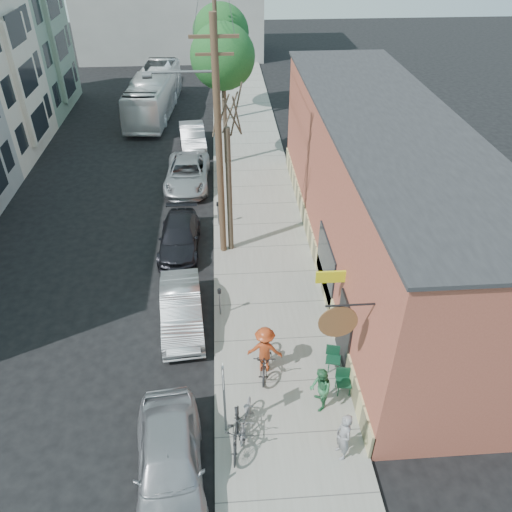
{
  "coord_description": "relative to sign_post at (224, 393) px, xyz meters",
  "views": [
    {
      "loc": [
        2.61,
        -13.02,
        13.31
      ],
      "look_at": [
        3.77,
        3.38,
        1.5
      ],
      "focal_mm": 35.0,
      "sensor_mm": 36.0,
      "label": 1
    }
  ],
  "objects": [
    {
      "name": "sidewalk",
      "position": [
        1.9,
        14.72,
        -1.76
      ],
      "size": [
        4.5,
        58.0,
        0.15
      ],
      "primitive_type": "cube",
      "color": "gray",
      "rests_on": "ground"
    },
    {
      "name": "tree_leafy_mid",
      "position": [
        0.45,
        18.96,
        4.49
      ],
      "size": [
        3.54,
        3.54,
        7.97
      ],
      "color": "#44392C",
      "rests_on": "sidewalk"
    },
    {
      "name": "parking_meter_near",
      "position": [
        -0.1,
        5.21,
        -0.85
      ],
      "size": [
        0.14,
        0.14,
        1.24
      ],
      "color": "slate",
      "rests_on": "sidewalk"
    },
    {
      "name": "parking_meter_far",
      "position": [
        -0.1,
        11.8,
        -0.85
      ],
      "size": [
        0.14,
        0.14,
        1.24
      ],
      "color": "slate",
      "rests_on": "sidewalk"
    },
    {
      "name": "car_0",
      "position": [
        -1.55,
        -1.39,
        -1.04
      ],
      "size": [
        2.32,
        4.81,
        1.58
      ],
      "primitive_type": "imported",
      "rotation": [
        0.0,
        0.0,
        0.1
      ],
      "color": "#A0A0A8",
      "rests_on": "ground"
    },
    {
      "name": "parked_bike_a",
      "position": [
        0.3,
        -0.5,
        -1.09
      ],
      "size": [
        0.74,
        2.0,
        1.18
      ],
      "primitive_type": "imported",
      "rotation": [
        0.0,
        0.0,
        -0.1
      ],
      "color": "black",
      "rests_on": "sidewalk"
    },
    {
      "name": "utility_pole_near",
      "position": [
        0.04,
        9.59,
        3.58
      ],
      "size": [
        3.57,
        0.28,
        10.0
      ],
      "color": "#503A28",
      "rests_on": "sidewalk"
    },
    {
      "name": "utility_pole_far",
      "position": [
        0.1,
        26.16,
        3.51
      ],
      "size": [
        1.8,
        0.28,
        10.0
      ],
      "color": "#503A28",
      "rests_on": "sidewalk"
    },
    {
      "name": "patio_chair_b",
      "position": [
        3.84,
        1.18,
        -1.24
      ],
      "size": [
        0.54,
        0.54,
        0.88
      ],
      "primitive_type": null,
      "rotation": [
        0.0,
        0.0,
        -0.09
      ],
      "color": "#0F3825",
      "rests_on": "sidewalk"
    },
    {
      "name": "ground",
      "position": [
        -2.35,
        3.72,
        -1.83
      ],
      "size": [
        120.0,
        120.0,
        0.0
      ],
      "primitive_type": "plane",
      "color": "black"
    },
    {
      "name": "patron_grey",
      "position": [
        3.31,
        -1.08,
        -0.83
      ],
      "size": [
        0.52,
        0.69,
        1.7
      ],
      "primitive_type": "imported",
      "rotation": [
        0.0,
        0.0,
        -1.38
      ],
      "color": "gray",
      "rests_on": "sidewalk"
    },
    {
      "name": "cafe_building",
      "position": [
        6.64,
        8.71,
        1.47
      ],
      "size": [
        6.6,
        20.2,
        6.61
      ],
      "color": "#9A4B39",
      "rests_on": "ground"
    },
    {
      "name": "sign_post",
      "position": [
        0.0,
        0.0,
        0.0
      ],
      "size": [
        0.07,
        0.45,
        2.8
      ],
      "color": "slate",
      "rests_on": "sidewalk"
    },
    {
      "name": "car_2",
      "position": [
        -1.91,
        10.04,
        -1.19
      ],
      "size": [
        1.87,
        4.43,
        1.28
      ],
      "primitive_type": "imported",
      "rotation": [
        0.0,
        0.0,
        -0.02
      ],
      "color": "black",
      "rests_on": "ground"
    },
    {
      "name": "tree_leafy_far",
      "position": [
        0.45,
        28.34,
        3.8
      ],
      "size": [
        3.95,
        3.95,
        7.48
      ],
      "color": "#44392C",
      "rests_on": "sidewalk"
    },
    {
      "name": "cyclist_bike",
      "position": [
        1.38,
        2.33,
        -1.14
      ],
      "size": [
        0.94,
        2.13,
        1.08
      ],
      "primitive_type": "imported",
      "rotation": [
        0.0,
        0.0,
        -0.11
      ],
      "color": "black",
      "rests_on": "sidewalk"
    },
    {
      "name": "patio_chair_a",
      "position": [
        3.71,
        2.19,
        -1.24
      ],
      "size": [
        0.62,
        0.62,
        0.88
      ],
      "primitive_type": null,
      "rotation": [
        0.0,
        0.0,
        -0.27
      ],
      "color": "#0F3825",
      "rests_on": "sidewalk"
    },
    {
      "name": "tree_bare",
      "position": [
        0.45,
        9.7,
        1.22
      ],
      "size": [
        0.24,
        0.24,
        5.8
      ],
      "color": "#44392C",
      "rests_on": "sidewalk"
    },
    {
      "name": "bus",
      "position": [
        -4.7,
        28.37,
        -0.32
      ],
      "size": [
        3.46,
        11.04,
        3.02
      ],
      "primitive_type": "imported",
      "rotation": [
        0.0,
        0.0,
        -0.09
      ],
      "color": "white",
      "rests_on": "ground"
    },
    {
      "name": "car_3",
      "position": [
        -1.8,
        16.43,
        -1.12
      ],
      "size": [
        2.49,
        5.18,
        1.42
      ],
      "primitive_type": "imported",
      "rotation": [
        0.0,
        0.0,
        -0.03
      ],
      "color": "#A5A8AD",
      "rests_on": "ground"
    },
    {
      "name": "car_1",
      "position": [
        -1.55,
        4.95,
        -1.12
      ],
      "size": [
        1.87,
        4.44,
        1.43
      ],
      "primitive_type": "imported",
      "rotation": [
        0.0,
        0.0,
        0.09
      ],
      "color": "#A7AAAF",
      "rests_on": "ground"
    },
    {
      "name": "parked_bike_b",
      "position": [
        0.62,
        0.04,
        -1.24
      ],
      "size": [
        0.94,
        1.79,
        0.89
      ],
      "primitive_type": "imported",
      "rotation": [
        0.0,
        0.0,
        -0.22
      ],
      "color": "slate",
      "rests_on": "sidewalk"
    },
    {
      "name": "patron_green",
      "position": [
        2.96,
        0.64,
        -0.87
      ],
      "size": [
        0.62,
        0.79,
        1.62
      ],
      "primitive_type": "imported",
      "rotation": [
        0.0,
        0.0,
        -1.57
      ],
      "color": "#2C6E43",
      "rests_on": "sidewalk"
    },
    {
      "name": "cyclist",
      "position": [
        1.38,
        2.33,
        -0.77
      ],
      "size": [
        1.28,
        0.88,
        1.83
      ],
      "primitive_type": "imported",
      "rotation": [
        0.0,
        0.0,
        2.96
      ],
      "color": "#973515",
      "rests_on": "sidewalk"
    },
    {
      "name": "car_4",
      "position": [
        -1.67,
        21.7,
        -1.1
      ],
      "size": [
        1.99,
        4.56,
        1.46
      ],
      "primitive_type": "imported",
      "rotation": [
        0.0,
        0.0,
        0.1
      ],
      "color": "#989A9F",
      "rests_on": "ground"
    }
  ]
}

